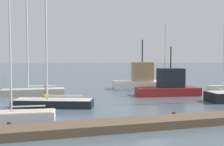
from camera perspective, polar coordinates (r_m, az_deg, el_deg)
name	(u,v)px	position (r m, az deg, el deg)	size (l,w,h in m)	color
ground_plane	(153,110)	(19.40, 9.68, -8.77)	(600.00, 600.00, 0.00)	#4C5B66
dock_pier	(182,121)	(15.64, 16.29, -10.83)	(25.08, 1.95, 0.58)	brown
sailboat_1	(53,101)	(21.05, -13.83, -6.57)	(6.96, 3.78, 9.62)	black
sailboat_3	(168,88)	(31.14, 13.16, -3.58)	(5.51, 2.12, 8.45)	maroon
sailboat_4	(18,114)	(17.01, -21.55, -9.12)	(4.82, 1.71, 9.08)	white
sailboat_5	(33,90)	(28.66, -18.28, -3.77)	(7.01, 1.93, 12.86)	#BCB29E
fishing_boat_0	(144,80)	(33.48, 7.67, -1.68)	(9.24, 4.45, 6.78)	white
fishing_boat_1	(169,86)	(27.75, 13.35, -2.97)	(7.23, 3.23, 5.49)	maroon
channel_buoy_1	(45,97)	(24.57, -15.62, -5.55)	(0.64, 0.64, 1.58)	orange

